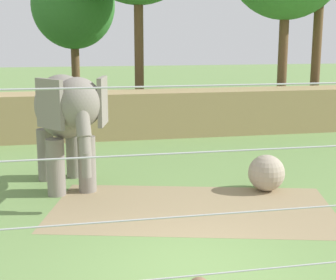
# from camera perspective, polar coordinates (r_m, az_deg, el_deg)

# --- Properties ---
(ground_plane) EXTENTS (120.00, 120.00, 0.00)m
(ground_plane) POSITION_cam_1_polar(r_m,az_deg,el_deg) (9.00, 2.79, -14.40)
(ground_plane) COLOR #6B8E4C
(dirt_patch) EXTENTS (7.21, 5.00, 0.01)m
(dirt_patch) POSITION_cam_1_polar(r_m,az_deg,el_deg) (11.85, 2.78, -7.79)
(dirt_patch) COLOR #937F5B
(dirt_patch) RESTS_ON ground
(embankment_wall) EXTENTS (36.00, 1.80, 1.80)m
(embankment_wall) POSITION_cam_1_polar(r_m,az_deg,el_deg) (20.09, -5.54, 2.93)
(embankment_wall) COLOR tan
(embankment_wall) RESTS_ON ground
(elephant) EXTENTS (2.08, 4.06, 3.05)m
(elephant) POSITION_cam_1_polar(r_m,az_deg,el_deg) (13.14, -11.54, 3.01)
(elephant) COLOR gray
(elephant) RESTS_ON ground
(enrichment_ball) EXTENTS (0.95, 0.95, 0.95)m
(enrichment_ball) POSITION_cam_1_polar(r_m,az_deg,el_deg) (13.28, 11.15, -3.70)
(enrichment_ball) COLOR tan
(enrichment_ball) RESTS_ON ground
(cable_fence) EXTENTS (9.05, 0.21, 3.61)m
(cable_fence) POSITION_cam_1_polar(r_m,az_deg,el_deg) (5.78, 10.00, -10.22)
(cable_fence) COLOR brown
(cable_fence) RESTS_ON ground
(tree_far_left) EXTENTS (4.38, 4.38, 7.88)m
(tree_far_left) POSITION_cam_1_polar(r_m,az_deg,el_deg) (27.76, -10.74, 14.83)
(tree_far_left) COLOR brown
(tree_far_left) RESTS_ON ground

